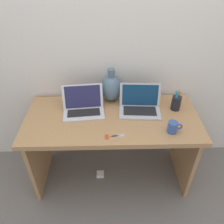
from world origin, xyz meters
name	(u,v)px	position (x,y,z in m)	size (l,w,h in m)	color
ground_plane	(112,174)	(0.00, 0.00, 0.00)	(6.00, 6.00, 0.00)	slate
back_wall	(111,41)	(0.00, 0.35, 1.20)	(4.40, 0.04, 2.40)	silver
desk	(112,132)	(0.00, 0.00, 0.56)	(1.37, 0.62, 0.72)	#AD7F51
laptop_left	(83,105)	(-0.23, 0.09, 0.78)	(0.34, 0.25, 0.21)	silver
laptop_right	(140,104)	(0.23, 0.09, 0.78)	(0.34, 0.23, 0.21)	#B2B2B7
green_vase	(111,88)	(0.00, 0.25, 0.84)	(0.18, 0.18, 0.29)	slate
coffee_mug	(173,127)	(0.43, -0.18, 0.76)	(0.11, 0.07, 0.09)	#335199
pen_cup	(176,103)	(0.52, 0.09, 0.78)	(0.07, 0.07, 0.18)	black
scissors	(111,136)	(-0.01, -0.22, 0.72)	(0.15, 0.05, 0.01)	#B7B7BC
power_brick	(100,174)	(-0.11, -0.01, 0.01)	(0.07, 0.07, 0.03)	white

